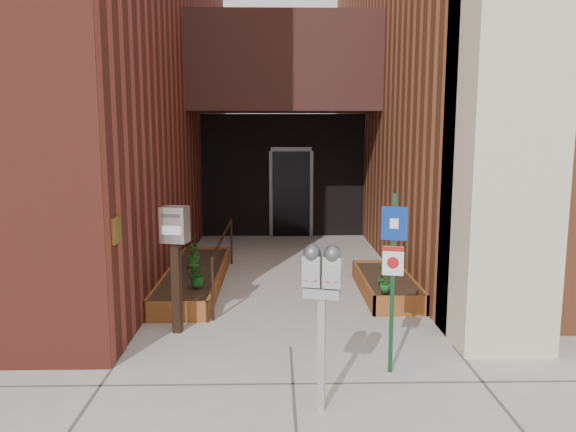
{
  "coord_description": "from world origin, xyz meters",
  "views": [
    {
      "loc": [
        -0.17,
        -6.51,
        2.63
      ],
      "look_at": [
        0.01,
        1.8,
        1.34
      ],
      "focal_mm": 35.0,
      "sensor_mm": 36.0,
      "label": 1
    }
  ],
  "objects": [
    {
      "name": "planter_left",
      "position": [
        -1.55,
        2.7,
        0.13
      ],
      "size": [
        0.9,
        3.6,
        0.3
      ],
      "color": "brown",
      "rests_on": "ground"
    },
    {
      "name": "handrail",
      "position": [
        -1.05,
        2.65,
        0.75
      ],
      "size": [
        0.04,
        3.34,
        0.9
      ],
      "color": "black",
      "rests_on": "ground"
    },
    {
      "name": "shrub_right_a",
      "position": [
        1.4,
        1.3,
        0.45
      ],
      "size": [
        0.23,
        0.23,
        0.3
      ],
      "primitive_type": "imported",
      "rotation": [
        0.0,
        0.0,
        1.07
      ],
      "color": "#17521D",
      "rests_on": "planter_right"
    },
    {
      "name": "shrub_left_c",
      "position": [
        -1.59,
        2.94,
        0.51
      ],
      "size": [
        0.32,
        0.32,
        0.41
      ],
      "primitive_type": "imported",
      "rotation": [
        0.0,
        0.0,
        3.97
      ],
      "color": "#195A1D",
      "rests_on": "planter_left"
    },
    {
      "name": "payment_dropbox",
      "position": [
        -1.46,
        0.56,
        1.2
      ],
      "size": [
        0.37,
        0.31,
        1.66
      ],
      "color": "black",
      "rests_on": "ground"
    },
    {
      "name": "ground",
      "position": [
        0.0,
        0.0,
        0.0
      ],
      "size": [
        80.0,
        80.0,
        0.0
      ],
      "primitive_type": "plane",
      "color": "#9E9991",
      "rests_on": "ground"
    },
    {
      "name": "shrub_left_d",
      "position": [
        -1.75,
        4.11,
        0.46
      ],
      "size": [
        0.21,
        0.21,
        0.33
      ],
      "primitive_type": "imported",
      "rotation": [
        0.0,
        0.0,
        4.94
      ],
      "color": "#295A19",
      "rests_on": "planter_left"
    },
    {
      "name": "shrub_left_b",
      "position": [
        -1.5,
        2.38,
        0.49
      ],
      "size": [
        0.23,
        0.23,
        0.39
      ],
      "primitive_type": "imported",
      "rotation": [
        0.0,
        0.0,
        1.67
      ],
      "color": "#2D621C",
      "rests_on": "planter_left"
    },
    {
      "name": "sign_post",
      "position": [
        1.07,
        -0.73,
        1.21
      ],
      "size": [
        0.26,
        0.1,
        1.97
      ],
      "color": "#14371E",
      "rests_on": "ground"
    },
    {
      "name": "shrub_left_a",
      "position": [
        -1.35,
        1.69,
        0.49
      ],
      "size": [
        0.45,
        0.45,
        0.37
      ],
      "primitive_type": "imported",
      "rotation": [
        0.0,
        0.0,
        0.52
      ],
      "color": "#1B5F1B",
      "rests_on": "planter_left"
    },
    {
      "name": "architecture",
      "position": [
        -0.18,
        6.89,
        4.98
      ],
      "size": [
        20.0,
        14.6,
        10.0
      ],
      "color": "maroon",
      "rests_on": "ground"
    },
    {
      "name": "shrub_right_c",
      "position": [
        1.85,
        2.86,
        0.48
      ],
      "size": [
        0.39,
        0.39,
        0.37
      ],
      "primitive_type": "imported",
      "rotation": [
        0.0,
        0.0,
        4.51
      ],
      "color": "#1F5F1B",
      "rests_on": "planter_right"
    },
    {
      "name": "planter_right",
      "position": [
        1.6,
        2.2,
        0.13
      ],
      "size": [
        0.8,
        2.2,
        0.3
      ],
      "color": "brown",
      "rests_on": "ground"
    },
    {
      "name": "parking_meter",
      "position": [
        0.25,
        -1.56,
        1.24
      ],
      "size": [
        0.37,
        0.21,
        1.6
      ],
      "color": "#B8B8BB",
      "rests_on": "ground"
    },
    {
      "name": "shrub_right_b",
      "position": [
        1.42,
        1.68,
        0.47
      ],
      "size": [
        0.25,
        0.25,
        0.33
      ],
      "primitive_type": "imported",
      "rotation": [
        0.0,
        0.0,
        2.43
      ],
      "color": "#194F16",
      "rests_on": "planter_right"
    }
  ]
}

